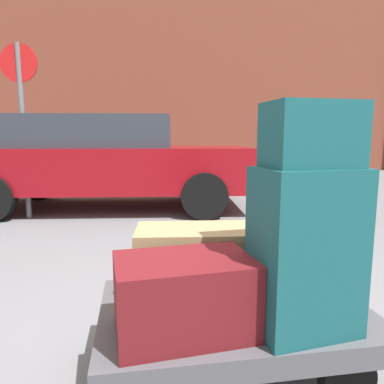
{
  "coord_description": "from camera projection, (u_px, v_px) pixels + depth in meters",
  "views": [
    {
      "loc": [
        -0.44,
        -1.5,
        1.11
      ],
      "look_at": [
        0.0,
        1.2,
        0.69
      ],
      "focal_mm": 33.49,
      "sensor_mm": 36.0,
      "label": 1
    }
  ],
  "objects": [
    {
      "name": "ground_plane",
      "position": [
        233.0,
        373.0,
        1.7
      ],
      "size": [
        60.0,
        60.0,
        0.0
      ],
      "primitive_type": "plane",
      "color": "slate"
    },
    {
      "name": "building_facade_brick",
      "position": [
        210.0,
        16.0,
        11.08
      ],
      "size": [
        24.0,
        1.2,
        9.64
      ],
      "primitive_type": "cube",
      "color": "brown",
      "rests_on": "ground_plane"
    },
    {
      "name": "luggage_cart",
      "position": [
        233.0,
        320.0,
        1.66
      ],
      "size": [
        1.21,
        0.8,
        0.34
      ],
      "color": "#4C4C51",
      "rests_on": "ground_plane"
    },
    {
      "name": "suitcase_teal_stacked_top",
      "position": [
        306.0,
        251.0,
        1.4
      ],
      "size": [
        0.43,
        0.32,
        0.66
      ],
      "primitive_type": "cube",
      "rotation": [
        0.0,
        0.0,
        0.13
      ],
      "color": "#144C51",
      "rests_on": "luggage_cart"
    },
    {
      "name": "duffel_bag_tan_rear_left",
      "position": [
        202.0,
        259.0,
        1.8
      ],
      "size": [
        0.69,
        0.4,
        0.32
      ],
      "primitive_type": "cube",
      "rotation": [
        0.0,
        0.0,
        -0.12
      ],
      "color": "#9E7F56",
      "rests_on": "luggage_cart"
    },
    {
      "name": "duffel_bag_maroon_front_left",
      "position": [
        184.0,
        295.0,
        1.41
      ],
      "size": [
        0.56,
        0.39,
        0.3
      ],
      "primitive_type": "cube",
      "rotation": [
        0.0,
        0.0,
        0.09
      ],
      "color": "maroon",
      "rests_on": "luggage_cart"
    },
    {
      "name": "duffel_bag_teal_topmost_pile",
      "position": [
        311.0,
        135.0,
        1.33
      ],
      "size": [
        0.35,
        0.25,
        0.24
      ],
      "primitive_type": "cube",
      "rotation": [
        0.0,
        0.0,
        0.05
      ],
      "color": "#144C51",
      "rests_on": "suitcase_teal_stacked_top"
    },
    {
      "name": "parked_car",
      "position": [
        105.0,
        160.0,
        5.57
      ],
      "size": [
        4.48,
        2.3,
        1.42
      ],
      "color": "maroon",
      "rests_on": "ground_plane"
    },
    {
      "name": "bicycle_leaning",
      "position": [
        322.0,
        162.0,
        10.79
      ],
      "size": [
        1.72,
        0.48,
        0.96
      ],
      "color": "black",
      "rests_on": "ground_plane"
    },
    {
      "name": "bollard_kerb_near",
      "position": [
        247.0,
        168.0,
        8.74
      ],
      "size": [
        0.24,
        0.24,
        0.73
      ],
      "primitive_type": "cylinder",
      "color": "#383838",
      "rests_on": "ground_plane"
    },
    {
      "name": "bollard_kerb_mid",
      "position": [
        307.0,
        167.0,
        8.99
      ],
      "size": [
        0.24,
        0.24,
        0.73
      ],
      "primitive_type": "cylinder",
      "color": "#383838",
      "rests_on": "ground_plane"
    },
    {
      "name": "bollard_kerb_far",
      "position": [
        362.0,
        166.0,
        9.23
      ],
      "size": [
        0.24,
        0.24,
        0.73
      ],
      "primitive_type": "cylinder",
      "color": "#383838",
      "rests_on": "ground_plane"
    },
    {
      "name": "no_parking_sign",
      "position": [
        22.0,
        112.0,
        4.75
      ],
      "size": [
        0.49,
        0.12,
        2.32
      ],
      "color": "slate",
      "rests_on": "ground_plane"
    }
  ]
}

